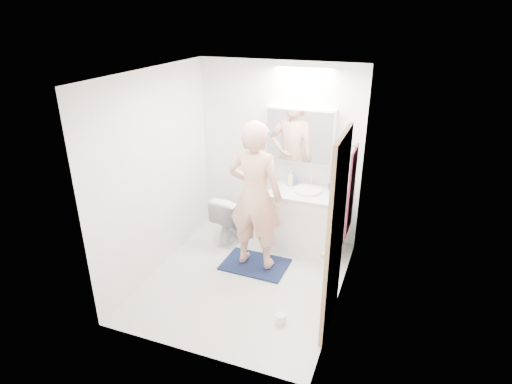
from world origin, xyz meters
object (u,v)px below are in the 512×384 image
at_px(vanity_cabinet, 305,222).
at_px(soap_bottle_b, 293,179).
at_px(medicine_cabinet, 300,135).
at_px(toilet_paper_roll, 280,319).
at_px(person, 255,196).
at_px(toothbrush_cup, 331,187).
at_px(toilet, 234,217).
at_px(soap_bottle_a, 291,178).

xyz_separation_m(vanity_cabinet, soap_bottle_b, (-0.23, 0.18, 0.52)).
relative_size(medicine_cabinet, toilet_paper_roll, 8.00).
relative_size(person, toothbrush_cup, 19.07).
xyz_separation_m(toilet, soap_bottle_a, (0.71, 0.26, 0.58)).
distance_m(toilet, toilet_paper_roll, 1.83).
distance_m(toilet, toothbrush_cup, 1.38).
relative_size(toilet, toilet_paper_roll, 6.25).
height_order(toilet, soap_bottle_a, soap_bottle_a).
distance_m(person, soap_bottle_a, 0.81).
height_order(person, toothbrush_cup, person).
bearing_deg(vanity_cabinet, medicine_cabinet, 129.90).
relative_size(toilet, soap_bottle_b, 3.84).
xyz_separation_m(vanity_cabinet, person, (-0.47, -0.63, 0.57)).
xyz_separation_m(vanity_cabinet, toilet, (-0.98, -0.11, -0.05)).
bearing_deg(toilet, vanity_cabinet, -163.95).
distance_m(vanity_cabinet, person, 0.97).
relative_size(soap_bottle_a, soap_bottle_b, 1.18).
bearing_deg(vanity_cabinet, toilet_paper_roll, -84.49).
bearing_deg(soap_bottle_b, toothbrush_cup, -2.25).
height_order(person, soap_bottle_a, person).
xyz_separation_m(person, toilet_paper_roll, (0.62, -0.90, -0.91)).
xyz_separation_m(toothbrush_cup, toilet_paper_roll, (-0.13, -1.69, -0.81)).
xyz_separation_m(soap_bottle_b, toilet_paper_roll, (0.38, -1.71, -0.86)).
xyz_separation_m(medicine_cabinet, soap_bottle_b, (-0.06, -0.03, -0.59)).
height_order(vanity_cabinet, toilet, vanity_cabinet).
distance_m(vanity_cabinet, toilet_paper_roll, 1.57).
bearing_deg(medicine_cabinet, toothbrush_cup, -6.35).
distance_m(medicine_cabinet, toothbrush_cup, 0.78).
bearing_deg(soap_bottle_b, soap_bottle_a, -132.43).
relative_size(person, soap_bottle_b, 10.14).
bearing_deg(toilet_paper_roll, soap_bottle_a, 103.72).
height_order(person, soap_bottle_b, person).
relative_size(medicine_cabinet, soap_bottle_b, 4.91).
bearing_deg(medicine_cabinet, soap_bottle_b, -153.06).
bearing_deg(toothbrush_cup, soap_bottle_b, 177.75).
distance_m(vanity_cabinet, medicine_cabinet, 1.14).
height_order(toilet, toothbrush_cup, toothbrush_cup).
bearing_deg(toilet, person, 143.92).
bearing_deg(toothbrush_cup, person, -133.34).
xyz_separation_m(vanity_cabinet, soap_bottle_a, (-0.26, 0.15, 0.54)).
distance_m(person, soap_bottle_b, 0.84).
bearing_deg(medicine_cabinet, person, -109.37).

